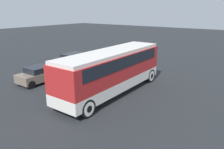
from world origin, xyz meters
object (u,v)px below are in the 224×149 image
(parked_car_mid, at_px, (88,67))
(tour_bus, at_px, (113,68))
(parked_car_near, at_px, (41,74))
(parked_car_far, at_px, (74,59))

(parked_car_mid, bearing_deg, tour_bus, -117.98)
(parked_car_near, bearing_deg, tour_bus, -76.73)
(parked_car_mid, height_order, parked_car_far, parked_car_mid)
(parked_car_near, relative_size, parked_car_far, 0.93)
(tour_bus, relative_size, parked_car_far, 2.24)
(parked_car_near, xyz_separation_m, parked_car_mid, (4.05, -1.62, 0.00))
(tour_bus, distance_m, parked_car_near, 6.69)
(parked_car_near, distance_m, parked_car_far, 6.28)
(parked_car_near, height_order, parked_car_mid, parked_car_mid)
(parked_car_near, bearing_deg, parked_car_mid, -21.81)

